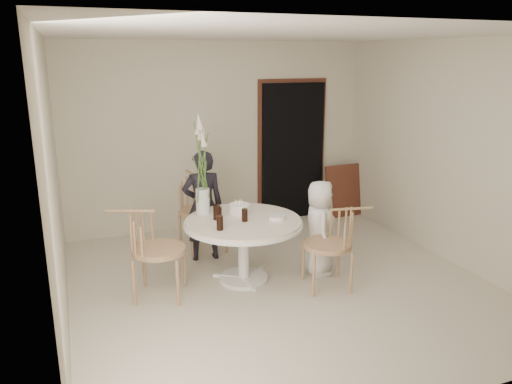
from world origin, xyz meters
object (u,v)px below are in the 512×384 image
object	(u,v)px
chair_far	(198,201)
flower_vase	(202,173)
chair_right	(339,236)
girl	(203,206)
table	(243,229)
chair_left	(145,240)
boy	(319,228)
birthday_cake	(239,209)

from	to	relation	value
chair_far	flower_vase	world-z (taller)	flower_vase
chair_right	girl	distance (m)	1.76
table	chair_left	distance (m)	1.09
chair_right	boy	bearing A→B (deg)	-164.31
chair_left	flower_vase	xyz separation A→B (m)	(0.73, 0.38, 0.58)
table	chair_left	bearing A→B (deg)	179.88
chair_right	birthday_cake	xyz separation A→B (m)	(-0.90, 0.74, 0.19)
table	birthday_cake	distance (m)	0.29
boy	birthday_cake	xyz separation A→B (m)	(-0.86, 0.34, 0.23)
table	girl	world-z (taller)	girl
table	girl	distance (m)	0.83
chair_far	girl	size ratio (longest dim) A/B	0.71
table	chair_right	world-z (taller)	chair_right
girl	birthday_cake	size ratio (longest dim) A/B	5.92
chair_far	boy	distance (m)	1.71
chair_far	girl	xyz separation A→B (m)	(-0.04, -0.40, 0.05)
chair_left	girl	bearing A→B (deg)	-25.23
chair_far	chair_left	size ratio (longest dim) A/B	1.02
chair_far	girl	distance (m)	0.41
boy	girl	bearing A→B (deg)	68.05
birthday_cake	boy	bearing A→B (deg)	-21.78
chair_far	girl	bearing A→B (deg)	-101.85
chair_left	boy	xyz separation A→B (m)	(1.98, -0.12, -0.07)
chair_far	flower_vase	xyz separation A→B (m)	(-0.14, -0.81, 0.57)
flower_vase	boy	bearing A→B (deg)	-21.60
birthday_cake	chair_right	bearing A→B (deg)	-39.57
chair_far	boy	xyz separation A→B (m)	(1.11, -1.30, -0.08)
flower_vase	birthday_cake	bearing A→B (deg)	-21.18
table	chair_left	world-z (taller)	chair_left
chair_far	table	bearing A→B (deg)	-86.35
chair_right	girl	bearing A→B (deg)	-126.72
chair_far	birthday_cake	world-z (taller)	chair_far
chair_left	boy	world-z (taller)	boy
birthday_cake	flower_vase	distance (m)	0.60
boy	flower_vase	bearing A→B (deg)	84.51
chair_right	birthday_cake	size ratio (longest dim) A/B	3.88
boy	flower_vase	xyz separation A→B (m)	(-1.25, 0.50, 0.65)
girl	flower_vase	xyz separation A→B (m)	(-0.10, -0.40, 0.52)
chair_right	chair_left	world-z (taller)	chair_left
chair_left	flower_vase	bearing A→B (deg)	-40.93
flower_vase	girl	bearing A→B (deg)	75.42
chair_left	boy	distance (m)	1.99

